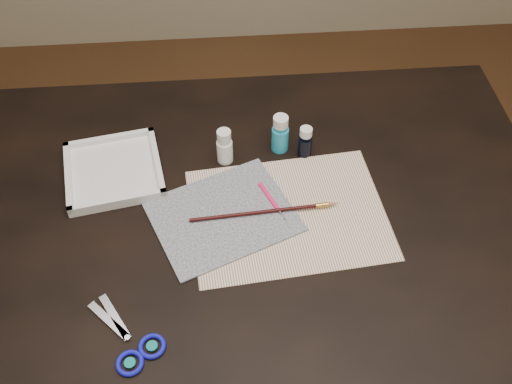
{
  "coord_description": "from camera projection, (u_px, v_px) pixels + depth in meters",
  "views": [
    {
      "loc": [
        -0.06,
        -0.77,
        1.7
      ],
      "look_at": [
        0.0,
        0.0,
        0.8
      ],
      "focal_mm": 40.0,
      "sensor_mm": 36.0,
      "label": 1
    }
  ],
  "objects": [
    {
      "name": "paintbrush",
      "position": [
        266.0,
        211.0,
        1.21
      ],
      "size": [
        0.32,
        0.03,
        0.01
      ],
      "primitive_type": null,
      "rotation": [
        0.0,
        0.0,
        0.07
      ],
      "color": "black",
      "rests_on": "canvas"
    },
    {
      "name": "paint_bottle_cyan",
      "position": [
        280.0,
        133.0,
        1.31
      ],
      "size": [
        0.04,
        0.04,
        0.1
      ],
      "primitive_type": "cylinder",
      "rotation": [
        0.0,
        0.0,
        0.04
      ],
      "color": "#229BC3",
      "rests_on": "table"
    },
    {
      "name": "paint_bottle_white",
      "position": [
        225.0,
        146.0,
        1.29
      ],
      "size": [
        0.04,
        0.04,
        0.09
      ],
      "primitive_type": "cylinder",
      "rotation": [
        0.0,
        0.0,
        -0.05
      ],
      "color": "white",
      "rests_on": "table"
    },
    {
      "name": "table",
      "position": [
        256.0,
        296.0,
        1.51
      ],
      "size": [
        1.3,
        0.9,
        0.75
      ],
      "primitive_type": "cube",
      "color": "black",
      "rests_on": "ground"
    },
    {
      "name": "ground",
      "position": [
        256.0,
        358.0,
        1.81
      ],
      "size": [
        3.5,
        3.5,
        0.02
      ],
      "primitive_type": "cube",
      "color": "#422614",
      "rests_on": "ground"
    },
    {
      "name": "canvas",
      "position": [
        223.0,
        216.0,
        1.21
      ],
      "size": [
        0.35,
        0.32,
        0.0
      ],
      "primitive_type": "cube",
      "rotation": [
        0.0,
        0.0,
        0.39
      ],
      "color": "black",
      "rests_on": "paper"
    },
    {
      "name": "paint_bottle_navy",
      "position": [
        305.0,
        142.0,
        1.3
      ],
      "size": [
        0.04,
        0.04,
        0.08
      ],
      "primitive_type": "cylinder",
      "rotation": [
        0.0,
        0.0,
        0.37
      ],
      "color": "black",
      "rests_on": "table"
    },
    {
      "name": "craft_knife",
      "position": [
        273.0,
        203.0,
        1.23
      ],
      "size": [
        0.06,
        0.12,
        0.01
      ],
      "primitive_type": null,
      "rotation": [
        0.0,
        0.0,
        -1.17
      ],
      "color": "#FA1D62",
      "rests_on": "paper"
    },
    {
      "name": "paper",
      "position": [
        288.0,
        214.0,
        1.22
      ],
      "size": [
        0.44,
        0.35,
        0.0
      ],
      "primitive_type": "cube",
      "rotation": [
        0.0,
        0.0,
        0.09
      ],
      "color": "white",
      "rests_on": "table"
    },
    {
      "name": "palette_tray",
      "position": [
        114.0,
        170.0,
        1.28
      ],
      "size": [
        0.24,
        0.24,
        0.03
      ],
      "primitive_type": "cube",
      "rotation": [
        0.0,
        0.0,
        0.17
      ],
      "color": "white",
      "rests_on": "table"
    },
    {
      "name": "scissors",
      "position": [
        119.0,
        334.0,
        1.03
      ],
      "size": [
        0.21,
        0.21,
        0.01
      ],
      "primitive_type": null,
      "rotation": [
        0.0,
        0.0,
        2.35
      ],
      "color": "silver",
      "rests_on": "table"
    }
  ]
}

